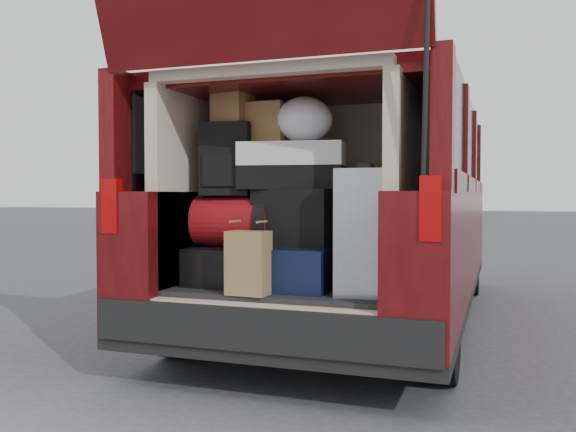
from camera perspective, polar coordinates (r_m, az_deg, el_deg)
name	(u,v)px	position (r m, az deg, el deg)	size (l,w,h in m)	color
ground	(279,388)	(3.54, -0.82, -15.78)	(80.00, 80.00, 0.00)	#38383A
minivan	(355,215)	(5.16, 6.29, 0.08)	(1.90, 5.35, 2.77)	black
load_floor	(295,329)	(3.72, 0.66, -10.52)	(1.24, 1.05, 0.55)	black
black_hardshell	(233,265)	(3.69, -5.14, -4.58)	(0.40, 0.55, 0.22)	black
navy_hardshell	(297,267)	(3.49, 0.87, -4.79)	(0.44, 0.54, 0.24)	black
silver_roller	(366,231)	(3.32, 7.28, -1.43)	(0.28, 0.45, 0.67)	white
kraft_bag	(248,263)	(3.25, -3.73, -4.40)	(0.22, 0.14, 0.34)	olive
red_duffel	(235,221)	(3.65, -4.96, -0.48)	(0.47, 0.31, 0.31)	maroon
black_soft_case	(296,217)	(3.52, 0.75, -0.14)	(0.45, 0.27, 0.33)	black
backpack	(228,159)	(3.65, -5.67, 5.30)	(0.30, 0.18, 0.43)	black
twotone_duffel	(293,166)	(3.57, 0.43, 4.69)	(0.60, 0.31, 0.27)	white
grocery_sack_lower	(233,108)	(3.71, -5.20, 10.07)	(0.21, 0.17, 0.19)	brown
grocery_sack_upper	(268,124)	(3.66, -1.91, 8.63)	(0.24, 0.20, 0.24)	brown
plastic_bag_center	(304,120)	(3.58, 1.53, 8.99)	(0.33, 0.31, 0.27)	silver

